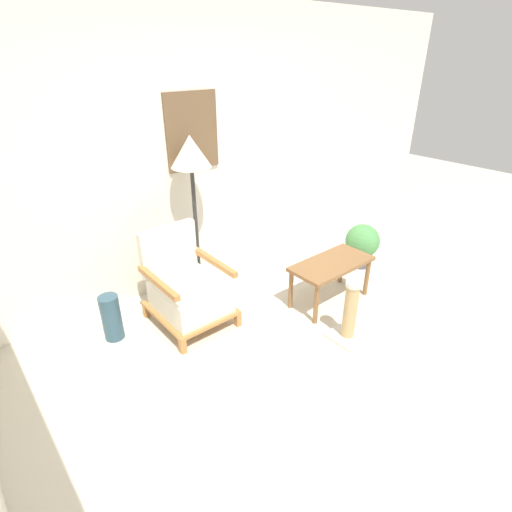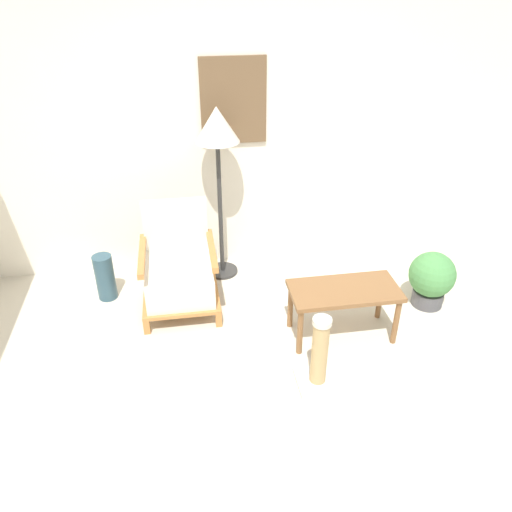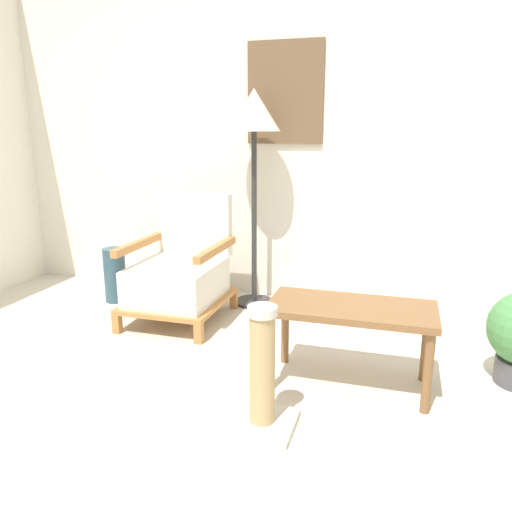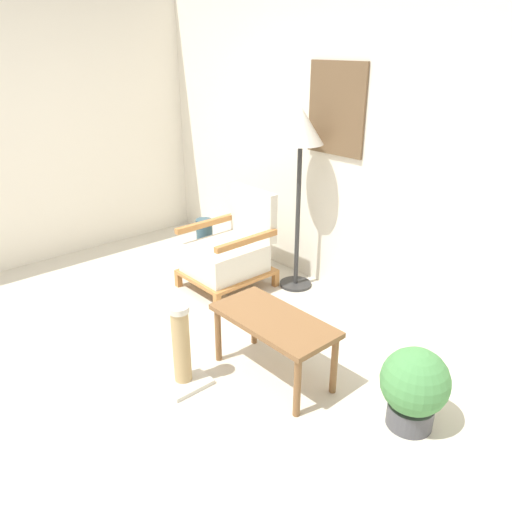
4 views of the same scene
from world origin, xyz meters
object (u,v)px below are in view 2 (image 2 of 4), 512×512
armchair (179,271)px  vase (105,277)px  potted_plant (432,278)px  floor_lamp (217,136)px  coffee_table (344,295)px  scratching_post (319,358)px

armchair → vase: (-0.64, 0.19, -0.12)m
armchair → potted_plant: bearing=-9.7°
potted_plant → armchair: bearing=170.3°
floor_lamp → vase: 1.55m
floor_lamp → coffee_table: floor_lamp is taller
armchair → coffee_table: size_ratio=1.02×
armchair → scratching_post: armchair is taller
armchair → coffee_table: (1.23, -0.63, 0.05)m
coffee_table → scratching_post: bearing=-123.2°
vase → potted_plant: potted_plant is taller
armchair → vase: 0.68m
floor_lamp → vase: floor_lamp is taller
vase → potted_plant: (2.74, -0.55, 0.06)m
floor_lamp → potted_plant: size_ratio=3.16×
vase → scratching_post: size_ratio=0.74×
floor_lamp → potted_plant: floor_lamp is taller
coffee_table → scratching_post: 0.61m
floor_lamp → potted_plant: 2.15m
floor_lamp → vase: (-1.04, -0.25, -1.12)m
scratching_post → floor_lamp: bearing=108.1°
vase → scratching_post: bearing=-40.1°
floor_lamp → vase: bearing=-166.6°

